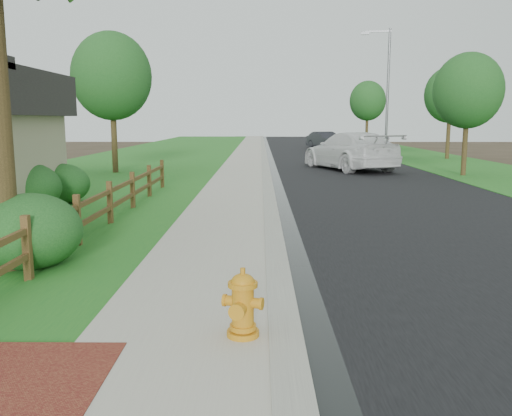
{
  "coord_description": "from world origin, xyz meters",
  "views": [
    {
      "loc": [
        0.09,
        -5.54,
        2.58
      ],
      "look_at": [
        0.01,
        5.5,
        0.78
      ],
      "focal_mm": 38.0,
      "sensor_mm": 36.0,
      "label": 1
    }
  ],
  "objects_px": {
    "fire_hydrant": "(243,305)",
    "white_suv": "(350,151)",
    "dark_car_mid": "(350,145)",
    "streetlight": "(385,86)",
    "ranch_fence": "(95,209)"
  },
  "relations": [
    {
      "from": "fire_hydrant",
      "to": "dark_car_mid",
      "type": "bearing_deg",
      "value": 78.78
    },
    {
      "from": "ranch_fence",
      "to": "fire_hydrant",
      "type": "height_order",
      "value": "ranch_fence"
    },
    {
      "from": "streetlight",
      "to": "ranch_fence",
      "type": "bearing_deg",
      "value": -115.58
    },
    {
      "from": "fire_hydrant",
      "to": "white_suv",
      "type": "relative_size",
      "value": 0.12
    },
    {
      "from": "fire_hydrant",
      "to": "dark_car_mid",
      "type": "height_order",
      "value": "dark_car_mid"
    },
    {
      "from": "fire_hydrant",
      "to": "ranch_fence",
      "type": "bearing_deg",
      "value": 120.32
    },
    {
      "from": "ranch_fence",
      "to": "white_suv",
      "type": "distance_m",
      "value": 18.36
    },
    {
      "from": "streetlight",
      "to": "fire_hydrant",
      "type": "bearing_deg",
      "value": -105.41
    },
    {
      "from": "dark_car_mid",
      "to": "streetlight",
      "type": "height_order",
      "value": "streetlight"
    },
    {
      "from": "white_suv",
      "to": "streetlight",
      "type": "xyz_separation_m",
      "value": [
        3.77,
        9.03,
        3.87
      ]
    },
    {
      "from": "dark_car_mid",
      "to": "streetlight",
      "type": "relative_size",
      "value": 0.46
    },
    {
      "from": "fire_hydrant",
      "to": "white_suv",
      "type": "xyz_separation_m",
      "value": [
        4.87,
        22.31,
        0.52
      ]
    },
    {
      "from": "white_suv",
      "to": "streetlight",
      "type": "bearing_deg",
      "value": -132.13
    },
    {
      "from": "dark_car_mid",
      "to": "streetlight",
      "type": "bearing_deg",
      "value": 103.38
    },
    {
      "from": "ranch_fence",
      "to": "dark_car_mid",
      "type": "height_order",
      "value": "dark_car_mid"
    }
  ]
}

